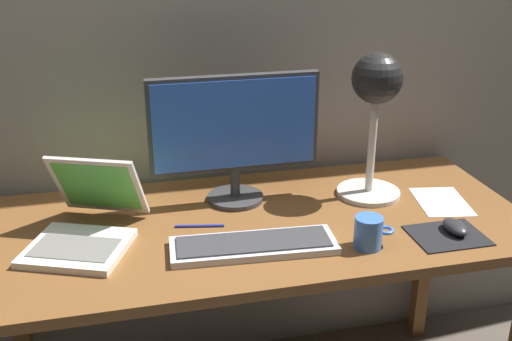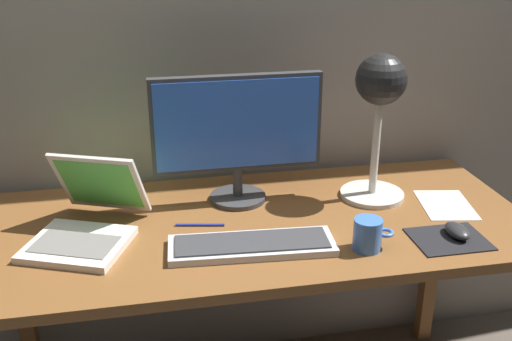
{
  "view_description": "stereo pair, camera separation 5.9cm",
  "coord_description": "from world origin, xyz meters",
  "views": [
    {
      "loc": [
        -0.35,
        -1.51,
        1.54
      ],
      "look_at": [
        -0.01,
        -0.05,
        0.92
      ],
      "focal_mm": 41.99,
      "sensor_mm": 36.0,
      "label": 1
    },
    {
      "loc": [
        -0.3,
        -1.52,
        1.54
      ],
      "look_at": [
        -0.01,
        -0.05,
        0.92
      ],
      "focal_mm": 41.99,
      "sensor_mm": 36.0,
      "label": 2
    }
  ],
  "objects": [
    {
      "name": "desk",
      "position": [
        0.0,
        0.0,
        0.66
      ],
      "size": [
        1.6,
        0.7,
        0.74
      ],
      "color": "brown",
      "rests_on": "ground"
    },
    {
      "name": "coffee_mug",
      "position": [
        0.26,
        -0.22,
        0.78
      ],
      "size": [
        0.11,
        0.08,
        0.09
      ],
      "color": "#3F72CC",
      "rests_on": "desk"
    },
    {
      "name": "mousepad",
      "position": [
        0.5,
        -0.21,
        0.74
      ],
      "size": [
        0.2,
        0.16,
        0.0
      ],
      "primitive_type": "cube",
      "color": "black",
      "rests_on": "desk"
    },
    {
      "name": "pen",
      "position": [
        -0.16,
        -0.0,
        0.74
      ],
      "size": [
        0.14,
        0.04,
        0.01
      ],
      "primitive_type": "cylinder",
      "rotation": [
        0.0,
        1.57,
        -0.2
      ],
      "color": "#2633A5",
      "rests_on": "desk"
    },
    {
      "name": "desk_lamp",
      "position": [
        0.39,
        0.1,
        1.06
      ],
      "size": [
        0.2,
        0.2,
        0.45
      ],
      "color": "beige",
      "rests_on": "desk"
    },
    {
      "name": "laptop",
      "position": [
        -0.46,
        0.01,
        0.8
      ],
      "size": [
        0.36,
        0.4,
        0.22
      ],
      "color": "silver",
      "rests_on": "desk"
    },
    {
      "name": "monitor",
      "position": [
        -0.03,
        0.15,
        0.97
      ],
      "size": [
        0.51,
        0.17,
        0.4
      ],
      "color": "#38383A",
      "rests_on": "desk"
    },
    {
      "name": "paper_sheet_near_mouse",
      "position": [
        0.59,
        -0.01,
        0.74
      ],
      "size": [
        0.18,
        0.23,
        0.0
      ],
      "primitive_type": "cube",
      "rotation": [
        0.0,
        0.0,
        -0.18
      ],
      "color": "white",
      "rests_on": "desk"
    },
    {
      "name": "mouse",
      "position": [
        0.53,
        -0.2,
        0.76
      ],
      "size": [
        0.06,
        0.1,
        0.03
      ],
      "primitive_type": "ellipsoid",
      "color": "#28282B",
      "rests_on": "mousepad"
    },
    {
      "name": "back_wall",
      "position": [
        0.0,
        0.4,
        1.3
      ],
      "size": [
        4.8,
        0.06,
        2.6
      ],
      "primitive_type": "cube",
      "color": "gray",
      "rests_on": "ground"
    },
    {
      "name": "keyboard_main",
      "position": [
        -0.04,
        -0.16,
        0.75
      ],
      "size": [
        0.45,
        0.17,
        0.03
      ],
      "color": "silver",
      "rests_on": "desk"
    }
  ]
}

